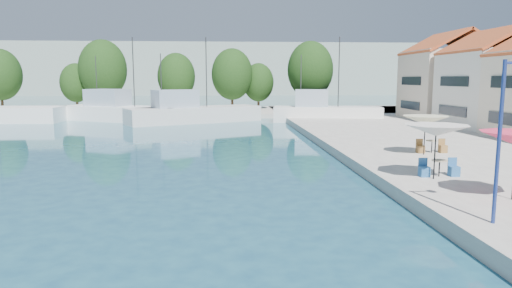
{
  "coord_description": "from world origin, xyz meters",
  "views": [
    {
      "loc": [
        -1.06,
        1.15,
        5.03
      ],
      "look_at": [
        0.65,
        26.0,
        1.46
      ],
      "focal_mm": 32.0,
      "sensor_mm": 36.0,
      "label": 1
    }
  ],
  "objects": [
    {
      "name": "hill_east",
      "position": [
        40.0,
        180.0,
        6.0
      ],
      "size": [
        140.0,
        40.0,
        12.0
      ],
      "primitive_type": "cube",
      "color": "gray",
      "rests_on": "ground"
    },
    {
      "name": "tree_03",
      "position": [
        -22.5,
        69.3,
        4.45
      ],
      "size": [
        4.51,
        4.51,
        6.68
      ],
      "color": "#3F2B19",
      "rests_on": "quay_far"
    },
    {
      "name": "tree_05",
      "position": [
        -8.2,
        70.28,
        5.36
      ],
      "size": [
        5.58,
        5.58,
        8.26
      ],
      "color": "#3F2B19",
      "rests_on": "quay_far"
    },
    {
      "name": "umbrella_cream",
      "position": [
        10.63,
        26.91,
        2.64
      ],
      "size": [
        2.69,
        2.69,
        2.3
      ],
      "color": "black",
      "rests_on": "quay_right"
    },
    {
      "name": "hill_west",
      "position": [
        -30.0,
        160.0,
        8.0
      ],
      "size": [
        180.0,
        40.0,
        16.0
      ],
      "primitive_type": "cube",
      "color": "gray",
      "rests_on": "ground"
    },
    {
      "name": "tree_04",
      "position": [
        -18.41,
        68.46,
        6.37
      ],
      "size": [
        6.75,
        6.75,
        9.99
      ],
      "color": "#3F2B19",
      "rests_on": "quay_far"
    },
    {
      "name": "quay_far",
      "position": [
        -8.0,
        67.0,
        0.3
      ],
      "size": [
        90.0,
        16.0,
        0.6
      ],
      "primitive_type": "cube",
      "color": "#A49C94",
      "rests_on": "ground"
    },
    {
      "name": "trawler_04",
      "position": [
        10.6,
        53.9,
        1.07
      ],
      "size": [
        12.81,
        5.15,
        10.2
      ],
      "rotation": [
        0.0,
        0.0,
        -0.16
      ],
      "color": "silver",
      "rests_on": "ground"
    },
    {
      "name": "tree_06",
      "position": [
        0.05,
        68.01,
        5.68
      ],
      "size": [
        5.94,
        5.94,
        8.8
      ],
      "color": "#3F2B19",
      "rests_on": "quay_far"
    },
    {
      "name": "building_06",
      "position": [
        24.0,
        51.0,
        5.5
      ],
      "size": [
        9.0,
        8.8,
        10.2
      ],
      "color": "beige",
      "rests_on": "quay_right"
    },
    {
      "name": "trawler_03",
      "position": [
        -4.93,
        54.23,
        1.07
      ],
      "size": [
        15.79,
        10.58,
        10.2
      ],
      "rotation": [
        0.0,
        0.0,
        0.46
      ],
      "color": "silver",
      "rests_on": "ground"
    },
    {
      "name": "cafe_table_03",
      "position": [
        11.39,
        27.53,
        0.89
      ],
      "size": [
        1.82,
        0.7,
        0.76
      ],
      "color": "black",
      "rests_on": "quay_right"
    },
    {
      "name": "tree_02",
      "position": [
        -32.95,
        69.11,
        5.61
      ],
      "size": [
        5.87,
        5.87,
        8.69
      ],
      "color": "#3F2B19",
      "rests_on": "quay_far"
    },
    {
      "name": "street_lamp",
      "position": [
        7.53,
        14.26,
        4.09
      ],
      "size": [
        1.04,
        0.36,
        5.03
      ],
      "rotation": [
        0.0,
        0.0,
        0.03
      ],
      "color": "navy",
      "rests_on": "quay_right"
    },
    {
      "name": "tree_07",
      "position": [
        4.0,
        69.45,
        4.49
      ],
      "size": [
        4.56,
        4.56,
        6.75
      ],
      "color": "#3F2B19",
      "rests_on": "quay_far"
    },
    {
      "name": "umbrella_white",
      "position": [
        8.23,
        20.49,
        2.78
      ],
      "size": [
        2.87,
        2.87,
        2.44
      ],
      "color": "black",
      "rests_on": "quay_right"
    },
    {
      "name": "cafe_table_02",
      "position": [
        8.71,
        20.99,
        0.89
      ],
      "size": [
        1.82,
        0.7,
        0.76
      ],
      "color": "black",
      "rests_on": "quay_right"
    },
    {
      "name": "tree_08",
      "position": [
        11.53,
        68.2,
        6.33
      ],
      "size": [
        6.71,
        6.71,
        9.93
      ],
      "color": "#3F2B19",
      "rests_on": "quay_far"
    },
    {
      "name": "trawler_02",
      "position": [
        -13.42,
        56.64,
        1.07
      ],
      "size": [
        15.98,
        10.77,
        10.2
      ],
      "rotation": [
        0.0,
        0.0,
        -0.47
      ],
      "color": "white",
      "rests_on": "ground"
    },
    {
      "name": "building_05",
      "position": [
        24.0,
        42.0,
        5.26
      ],
      "size": [
        8.4,
        8.8,
        9.7
      ],
      "color": "white",
      "rests_on": "quay_right"
    }
  ]
}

